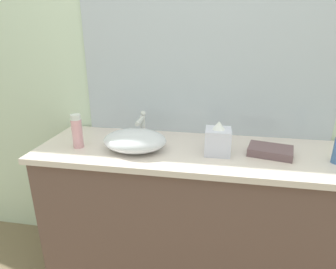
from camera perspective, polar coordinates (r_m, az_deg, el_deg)
bathroom_wall_rear at (r=1.64m, az=9.45°, el=15.79°), size 6.00×0.06×2.60m
vanity_counter at (r=1.66m, az=5.99°, el=-16.63°), size 1.69×0.53×0.85m
wall_mirror_panel at (r=1.60m, az=8.14°, el=21.17°), size 1.42×0.01×1.21m
sink_basin at (r=1.43m, az=-6.76°, el=-1.20°), size 0.32×0.26×0.10m
faucet at (r=1.55m, az=-5.32°, el=2.17°), size 0.03×0.14×0.16m
lotion_bottle at (r=1.52m, az=-17.97°, el=0.62°), size 0.05×0.05×0.18m
tissue_box at (r=1.39m, az=10.11°, el=-1.10°), size 0.12×0.12×0.17m
folded_hand_towel at (r=1.47m, az=20.05°, el=-3.14°), size 0.23×0.18×0.04m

